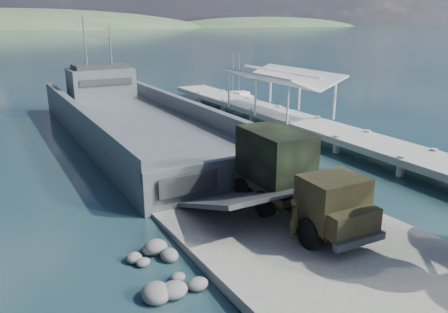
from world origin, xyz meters
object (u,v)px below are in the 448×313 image
landing_craft (136,128)px  soldier (295,227)px  sailboat_near (234,97)px  military_truck (292,177)px  sailboat_far (240,96)px  pier (285,111)px

landing_craft → soldier: bearing=-91.1°
landing_craft → sailboat_near: bearing=36.2°
military_truck → sailboat_far: 36.59m
sailboat_far → pier: bearing=-107.4°
sailboat_far → landing_craft: bearing=-146.7°
pier → military_truck: bearing=-125.8°
soldier → sailboat_far: 39.71m
sailboat_near → soldier: bearing=-137.4°
pier → sailboat_far: (4.35, 15.62, -1.28)m
soldier → sailboat_far: (18.37, 35.19, -1.09)m
soldier → military_truck: bearing=24.0°
sailboat_near → landing_craft: bearing=-164.4°
pier → soldier: 24.07m
military_truck → soldier: 3.37m
military_truck → sailboat_near: (15.68, 32.57, -2.17)m
landing_craft → sailboat_near: size_ratio=6.26×
pier → landing_craft: landing_craft is taller
landing_craft → military_truck: landing_craft is taller
pier → military_truck: 20.90m
pier → soldier: bearing=-125.6°
pier → soldier: pier is taller
pier → landing_craft: size_ratio=1.17×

